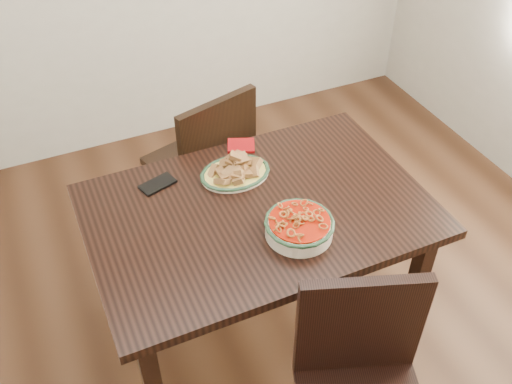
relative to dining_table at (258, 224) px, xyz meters
name	(u,v)px	position (x,y,z in m)	size (l,w,h in m)	color
floor	(282,323)	(0.11, -0.04, -0.66)	(3.50, 3.50, 0.00)	#361E11
dining_table	(258,224)	(0.00, 0.00, 0.00)	(1.29, 0.86, 0.75)	black
chair_far	(207,160)	(0.02, 0.66, -0.16)	(0.52, 0.52, 0.89)	black
chair_near	(361,383)	(0.07, -0.68, -0.16)	(0.54, 0.54, 0.89)	black
fish_plate	(235,167)	(-0.01, 0.21, 0.13)	(0.28, 0.22, 0.11)	white
noodle_bowl	(299,225)	(0.08, -0.19, 0.13)	(0.25, 0.25, 0.08)	white
smartphone	(158,184)	(-0.31, 0.28, 0.10)	(0.14, 0.07, 0.01)	black
napkin	(241,146)	(0.09, 0.38, 0.10)	(0.12, 0.10, 0.01)	#950A0C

